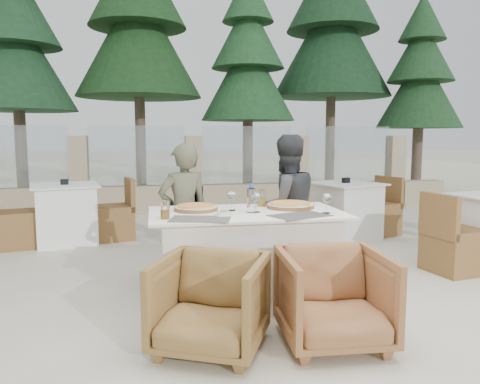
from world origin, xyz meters
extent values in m
plane|color=beige|center=(0.00, 0.00, 0.00)|extent=(80.00, 80.00, 0.00)
cube|color=#FBF4CD|center=(0.00, 14.00, 0.01)|extent=(30.00, 16.00, 0.01)
cone|color=#1C4123|center=(-3.50, 7.00, 2.75)|extent=(2.42, 2.42, 5.50)
cone|color=#1A3E1B|center=(-1.00, 7.50, 3.25)|extent=(2.86, 2.86, 6.50)
cone|color=#214E27|center=(1.50, 7.20, 2.50)|extent=(2.20, 2.20, 5.00)
cone|color=#18391E|center=(3.80, 7.80, 3.40)|extent=(2.99, 2.99, 6.80)
cone|color=#1F4523|center=(5.50, 6.50, 2.25)|extent=(1.98, 1.98, 4.50)
cube|color=#5D5850|center=(-0.40, -0.27, 0.77)|extent=(0.51, 0.40, 0.00)
cube|color=#524D46|center=(0.39, -0.26, 0.77)|extent=(0.53, 0.45, 0.00)
cylinder|color=#CA4F1B|center=(-0.39, 0.15, 0.79)|extent=(0.38, 0.38, 0.05)
cylinder|color=orange|center=(0.43, 0.15, 0.80)|extent=(0.54, 0.54, 0.05)
cylinder|color=#A4C1D8|center=(0.05, -0.03, 0.89)|extent=(0.07, 0.07, 0.23)
cylinder|color=orange|center=(-0.66, -0.20, 0.84)|extent=(0.09, 0.09, 0.14)
cylinder|color=orange|center=(0.21, 0.29, 0.84)|extent=(0.10, 0.10, 0.15)
imported|color=brown|center=(-0.38, 0.68, 0.27)|extent=(0.59, 0.61, 0.55)
imported|color=#996237|center=(0.44, 0.67, 0.32)|extent=(0.77, 0.79, 0.65)
imported|color=olive|center=(-0.39, -0.83, 0.31)|extent=(0.90, 0.91, 0.63)
imported|color=#9A6238|center=(0.43, -0.90, 0.32)|extent=(0.73, 0.75, 0.64)
imported|color=#54533D|center=(-0.47, 0.57, 0.67)|extent=(0.55, 0.43, 1.33)
imported|color=#323437|center=(0.50, 0.52, 0.70)|extent=(0.77, 0.65, 1.41)
camera|label=1|loc=(-0.74, -3.74, 1.40)|focal=35.00mm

